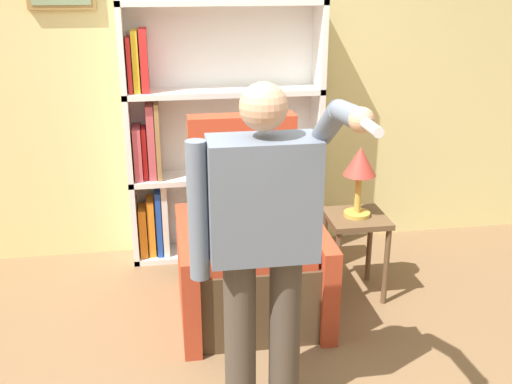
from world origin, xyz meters
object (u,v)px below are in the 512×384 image
Objects in this scene: bookcase at (206,140)px; person_standing at (263,238)px; armchair at (249,255)px; table_lamp at (360,167)px; side_table at (356,232)px.

person_standing is at bearing -86.63° from bookcase.
armchair is 0.89m from table_lamp.
side_table is (0.71, 0.07, 0.07)m from armchair.
armchair is at bearing 85.20° from person_standing.
bookcase is 1.15× the size of person_standing.
bookcase reaches higher than armchair.
armchair reaches higher than table_lamp.
table_lamp is at bearing 0.00° from side_table.
person_standing is 2.89× the size of side_table.
person_standing is (-0.08, -0.98, 0.57)m from armchair.
table_lamp is (0.00, 0.00, 0.44)m from side_table.
person_standing is at bearing -127.22° from table_lamp.
side_table is at bearing -40.59° from bookcase.
side_table is 0.44m from table_lamp.
bookcase is 1.27m from side_table.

